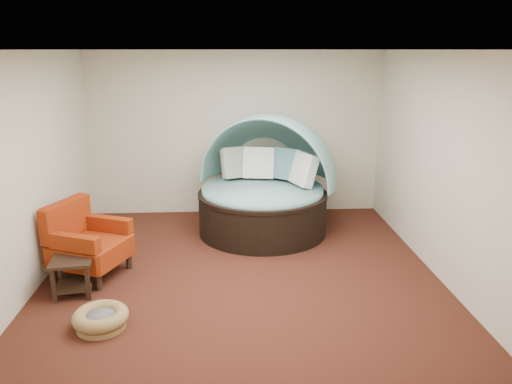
{
  "coord_description": "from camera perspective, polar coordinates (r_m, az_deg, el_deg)",
  "views": [
    {
      "loc": [
        -0.17,
        -6.05,
        2.8
      ],
      "look_at": [
        0.23,
        0.6,
        0.89
      ],
      "focal_mm": 35.0,
      "sensor_mm": 36.0,
      "label": 1
    }
  ],
  "objects": [
    {
      "name": "wall_back",
      "position": [
        8.67,
        -2.3,
        6.66
      ],
      "size": [
        5.0,
        0.0,
        5.0
      ],
      "primitive_type": "plane",
      "rotation": [
        1.57,
        0.0,
        0.0
      ],
      "color": "beige",
      "rests_on": "floor"
    },
    {
      "name": "ceiling",
      "position": [
        6.06,
        -1.92,
        15.95
      ],
      "size": [
        5.0,
        5.0,
        0.0
      ],
      "primitive_type": "plane",
      "rotation": [
        3.14,
        0.0,
        0.0
      ],
      "color": "white",
      "rests_on": "wall_back"
    },
    {
      "name": "wall_front",
      "position": [
        3.82,
        -0.68,
        -5.53
      ],
      "size": [
        5.0,
        0.0,
        5.0
      ],
      "primitive_type": "plane",
      "rotation": [
        -1.57,
        0.0,
        0.0
      ],
      "color": "beige",
      "rests_on": "floor"
    },
    {
      "name": "floor",
      "position": [
        6.67,
        -1.7,
        -8.86
      ],
      "size": [
        5.0,
        5.0,
        0.0
      ],
      "primitive_type": "plane",
      "color": "#451E13",
      "rests_on": "ground"
    },
    {
      "name": "canopy_daybed",
      "position": [
        7.83,
        1.06,
        1.61
      ],
      "size": [
        2.7,
        2.67,
        1.85
      ],
      "rotation": [
        0.0,
        0.0,
        -0.43
      ],
      "color": "black",
      "rests_on": "floor"
    },
    {
      "name": "red_armchair",
      "position": [
        6.72,
        -18.87,
        -5.44
      ],
      "size": [
        1.08,
        1.08,
        0.97
      ],
      "rotation": [
        0.0,
        0.0,
        -0.39
      ],
      "color": "black",
      "rests_on": "floor"
    },
    {
      "name": "pet_basket",
      "position": [
        5.6,
        -17.31,
        -13.63
      ],
      "size": [
        0.72,
        0.72,
        0.2
      ],
      "rotation": [
        0.0,
        0.0,
        0.29
      ],
      "color": "olive",
      "rests_on": "floor"
    },
    {
      "name": "wall_right",
      "position": [
        6.76,
        19.91,
        3.05
      ],
      "size": [
        0.0,
        5.0,
        5.0
      ],
      "primitive_type": "plane",
      "rotation": [
        1.57,
        0.0,
        -1.57
      ],
      "color": "beige",
      "rests_on": "floor"
    },
    {
      "name": "wall_left",
      "position": [
        6.64,
        -23.94,
        2.39
      ],
      "size": [
        0.0,
        5.0,
        5.0
      ],
      "primitive_type": "plane",
      "rotation": [
        1.57,
        0.0,
        1.57
      ],
      "color": "beige",
      "rests_on": "floor"
    },
    {
      "name": "side_table",
      "position": [
        6.32,
        -20.2,
        -8.5
      ],
      "size": [
        0.52,
        0.52,
        0.45
      ],
      "rotation": [
        0.0,
        0.0,
        0.12
      ],
      "color": "black",
      "rests_on": "floor"
    }
  ]
}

